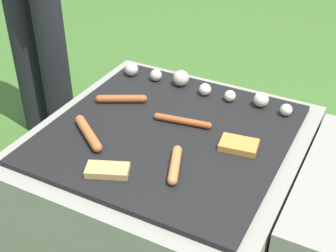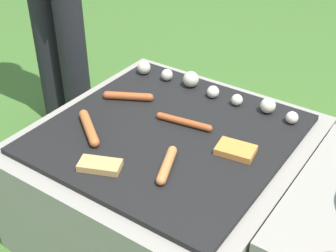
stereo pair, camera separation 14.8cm
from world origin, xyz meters
name	(u,v)px [view 2 (the right image)]	position (x,y,z in m)	size (l,w,h in m)	color
ground_plane	(168,223)	(0.00, 0.00, 0.00)	(14.00, 14.00, 0.00)	#3D6628
grill	(168,181)	(0.00, 0.00, 0.20)	(0.83, 0.83, 0.41)	gray
sausage_front_left	(184,122)	(0.02, 0.06, 0.42)	(0.20, 0.05, 0.02)	#A34C23
sausage_front_right	(167,165)	(0.11, -0.16, 0.43)	(0.08, 0.16, 0.03)	#C6753D
sausage_front_center	(128,96)	(-0.23, 0.09, 0.42)	(0.16, 0.10, 0.03)	#A34C23
sausage_back_center	(89,128)	(-0.21, -0.14, 0.43)	(0.17, 0.13, 0.03)	#B7602D
bread_slice_center	(236,150)	(0.23, 0.02, 0.42)	(0.12, 0.09, 0.02)	#D18438
bread_slice_left	(100,165)	(-0.05, -0.26, 0.42)	(0.14, 0.10, 0.02)	tan
mushroom_row	(206,87)	(-0.03, 0.28, 0.44)	(0.66, 0.08, 0.06)	beige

